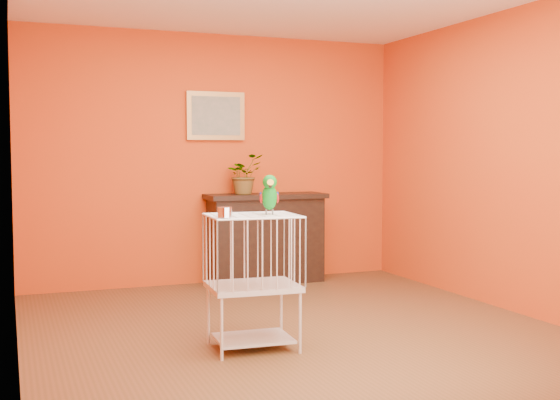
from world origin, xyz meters
name	(u,v)px	position (x,y,z in m)	size (l,w,h in m)	color
ground	(298,332)	(0.00, 0.00, 0.00)	(4.50, 4.50, 0.00)	brown
room_shell	(298,124)	(0.00, 0.00, 1.58)	(4.50, 4.50, 4.50)	#C74512
console_cabinet	(266,238)	(0.48, 2.03, 0.47)	(1.26, 0.45, 0.94)	black
potted_plant	(245,179)	(0.24, 1.99, 1.10)	(0.37, 0.41, 0.32)	#26722D
framed_picture	(216,116)	(0.00, 2.22, 1.75)	(0.62, 0.04, 0.50)	#BA8642
birdcage	(253,280)	(-0.47, -0.30, 0.49)	(0.64, 0.50, 0.94)	beige
feed_cup	(225,212)	(-0.71, -0.45, 0.98)	(0.10, 0.10, 0.07)	silver
parrot	(269,194)	(-0.35, -0.32, 1.08)	(0.15, 0.25, 0.28)	#59544C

